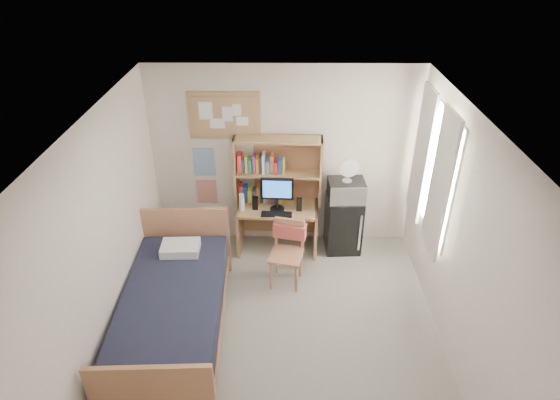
{
  "coord_description": "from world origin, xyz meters",
  "views": [
    {
      "loc": [
        0.0,
        -3.71,
        4.08
      ],
      "look_at": [
        -0.04,
        1.2,
        1.17
      ],
      "focal_mm": 30.0,
      "sensor_mm": 36.0,
      "label": 1
    }
  ],
  "objects_px": {
    "bed": "(174,314)",
    "desk_fan": "(348,170)",
    "bulletin_board": "(224,116)",
    "monitor": "(277,195)",
    "speaker_right": "(299,204)",
    "speaker_left": "(255,203)",
    "mini_fridge": "(343,223)",
    "desk": "(278,228)",
    "desk_chair": "(286,255)",
    "microwave": "(346,190)"
  },
  "relations": [
    {
      "from": "bulletin_board",
      "to": "speaker_right",
      "type": "bearing_deg",
      "value": -19.81
    },
    {
      "from": "bed",
      "to": "mini_fridge",
      "type": "bearing_deg",
      "value": 36.96
    },
    {
      "from": "mini_fridge",
      "to": "speaker_left",
      "type": "relative_size",
      "value": 4.51
    },
    {
      "from": "bulletin_board",
      "to": "bed",
      "type": "height_order",
      "value": "bulletin_board"
    },
    {
      "from": "desk_chair",
      "to": "mini_fridge",
      "type": "distance_m",
      "value": 1.13
    },
    {
      "from": "desk",
      "to": "bed",
      "type": "height_order",
      "value": "desk"
    },
    {
      "from": "microwave",
      "to": "desk_fan",
      "type": "distance_m",
      "value": 0.3
    },
    {
      "from": "desk",
      "to": "speaker_left",
      "type": "relative_size",
      "value": 6.12
    },
    {
      "from": "bed",
      "to": "desk_chair",
      "type": "bearing_deg",
      "value": 33.37
    },
    {
      "from": "bulletin_board",
      "to": "monitor",
      "type": "xyz_separation_m",
      "value": [
        0.69,
        -0.34,
        -0.99
      ]
    },
    {
      "from": "desk",
      "to": "monitor",
      "type": "bearing_deg",
      "value": -90.0
    },
    {
      "from": "desk_chair",
      "to": "speaker_left",
      "type": "distance_m",
      "value": 0.89
    },
    {
      "from": "desk_chair",
      "to": "speaker_right",
      "type": "bearing_deg",
      "value": 87.99
    },
    {
      "from": "desk_fan",
      "to": "desk_chair",
      "type": "bearing_deg",
      "value": -139.23
    },
    {
      "from": "bed",
      "to": "speaker_left",
      "type": "xyz_separation_m",
      "value": [
        0.84,
        1.61,
        0.49
      ]
    },
    {
      "from": "bulletin_board",
      "to": "bed",
      "type": "xyz_separation_m",
      "value": [
        -0.45,
        -1.94,
        -1.62
      ]
    },
    {
      "from": "monitor",
      "to": "speaker_left",
      "type": "distance_m",
      "value": 0.33
    },
    {
      "from": "desk_chair",
      "to": "microwave",
      "type": "bearing_deg",
      "value": 55.84
    },
    {
      "from": "desk_chair",
      "to": "monitor",
      "type": "distance_m",
      "value": 0.86
    },
    {
      "from": "speaker_left",
      "to": "speaker_right",
      "type": "xyz_separation_m",
      "value": [
        0.6,
        -0.03,
        -0.0
      ]
    },
    {
      "from": "mini_fridge",
      "to": "speaker_right",
      "type": "bearing_deg",
      "value": -172.66
    },
    {
      "from": "speaker_left",
      "to": "desk_fan",
      "type": "xyz_separation_m",
      "value": [
        1.24,
        0.06,
        0.47
      ]
    },
    {
      "from": "desk",
      "to": "bed",
      "type": "bearing_deg",
      "value": -121.98
    },
    {
      "from": "speaker_right",
      "to": "desk_fan",
      "type": "xyz_separation_m",
      "value": [
        0.64,
        0.09,
        0.48
      ]
    },
    {
      "from": "desk",
      "to": "bed",
      "type": "xyz_separation_m",
      "value": [
        -1.14,
        -1.66,
        -0.05
      ]
    },
    {
      "from": "bed",
      "to": "desk_fan",
      "type": "distance_m",
      "value": 2.84
    },
    {
      "from": "speaker_left",
      "to": "microwave",
      "type": "bearing_deg",
      "value": 5.62
    },
    {
      "from": "desk_chair",
      "to": "mini_fridge",
      "type": "bearing_deg",
      "value": 56.61
    },
    {
      "from": "desk_chair",
      "to": "desk_fan",
      "type": "bearing_deg",
      "value": 55.84
    },
    {
      "from": "desk_chair",
      "to": "speaker_left",
      "type": "relative_size",
      "value": 4.85
    },
    {
      "from": "mini_fridge",
      "to": "desk_fan",
      "type": "bearing_deg",
      "value": -90.0
    },
    {
      "from": "desk_chair",
      "to": "mini_fridge",
      "type": "height_order",
      "value": "desk_chair"
    },
    {
      "from": "bed",
      "to": "microwave",
      "type": "relative_size",
      "value": 4.54
    },
    {
      "from": "desk_chair",
      "to": "desk_fan",
      "type": "relative_size",
      "value": 2.76
    },
    {
      "from": "desk",
      "to": "monitor",
      "type": "height_order",
      "value": "monitor"
    },
    {
      "from": "desk_chair",
      "to": "speaker_left",
      "type": "bearing_deg",
      "value": 133.6
    },
    {
      "from": "desk_fan",
      "to": "bed",
      "type": "bearing_deg",
      "value": -143.76
    },
    {
      "from": "bulletin_board",
      "to": "speaker_right",
      "type": "distance_m",
      "value": 1.55
    },
    {
      "from": "bulletin_board",
      "to": "bed",
      "type": "distance_m",
      "value": 2.57
    },
    {
      "from": "desk",
      "to": "mini_fridge",
      "type": "height_order",
      "value": "mini_fridge"
    },
    {
      "from": "desk",
      "to": "desk_fan",
      "type": "relative_size",
      "value": 3.48
    },
    {
      "from": "speaker_left",
      "to": "bulletin_board",
      "type": "bearing_deg",
      "value": 142.66
    },
    {
      "from": "speaker_right",
      "to": "desk_fan",
      "type": "relative_size",
      "value": 0.56
    },
    {
      "from": "speaker_left",
      "to": "speaker_right",
      "type": "relative_size",
      "value": 1.01
    },
    {
      "from": "mini_fridge",
      "to": "monitor",
      "type": "bearing_deg",
      "value": -176.65
    },
    {
      "from": "monitor",
      "to": "speaker_left",
      "type": "xyz_separation_m",
      "value": [
        -0.3,
        0.01,
        -0.14
      ]
    },
    {
      "from": "bulletin_board",
      "to": "monitor",
      "type": "height_order",
      "value": "bulletin_board"
    },
    {
      "from": "speaker_left",
      "to": "bed",
      "type": "bearing_deg",
      "value": -114.95
    },
    {
      "from": "desk_chair",
      "to": "microwave",
      "type": "relative_size",
      "value": 1.82
    },
    {
      "from": "bulletin_board",
      "to": "desk_fan",
      "type": "relative_size",
      "value": 2.93
    }
  ]
}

